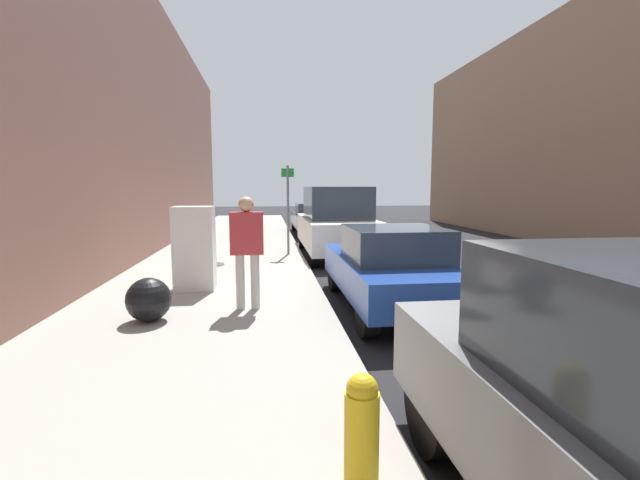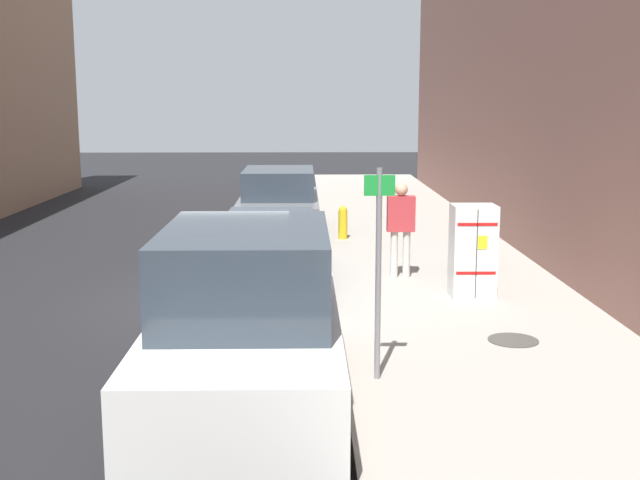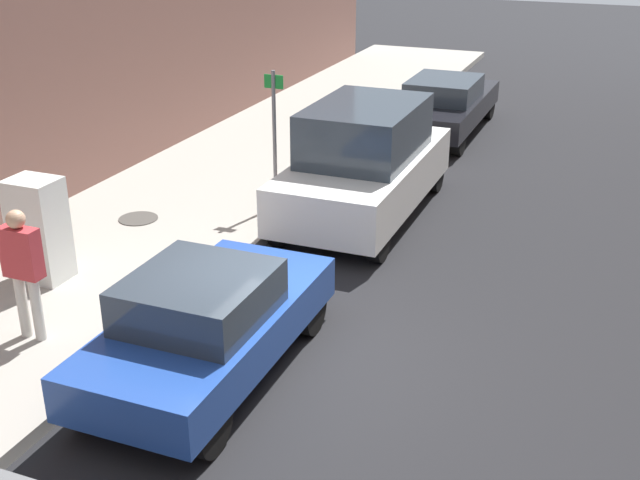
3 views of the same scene
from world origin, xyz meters
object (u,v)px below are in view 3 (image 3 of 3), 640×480
street_sign_post (274,133)px  pedestrian_walking_far (23,265)px  parked_van_white (365,162)px  discarded_refrigerator (39,230)px  parked_hatchback_blue (207,323)px  parked_sedan_dark (445,104)px

street_sign_post → pedestrian_walking_far: 5.63m
street_sign_post → parked_van_white: bearing=22.2°
discarded_refrigerator → pedestrian_walking_far: bearing=-55.1°
street_sign_post → discarded_refrigerator: bearing=-116.1°
pedestrian_walking_far → parked_van_white: size_ratio=0.37×
discarded_refrigerator → parked_van_white: (3.49, 4.66, 0.08)m
discarded_refrigerator → parked_van_white: size_ratio=0.33×
street_sign_post → pedestrian_walking_far: (-0.93, -5.54, -0.37)m
discarded_refrigerator → parked_hatchback_blue: 3.70m
street_sign_post → pedestrian_walking_far: bearing=-99.6°
street_sign_post → parked_sedan_dark: (1.51, 6.76, -0.86)m
parked_van_white → parked_sedan_dark: (-0.00, 6.14, -0.30)m
pedestrian_walking_far → parked_van_white: parked_van_white is taller
discarded_refrigerator → parked_hatchback_blue: size_ratio=0.40×
street_sign_post → parked_hatchback_blue: 5.51m
parked_van_white → parked_sedan_dark: parked_van_white is taller
pedestrian_walking_far → parked_sedan_dark: pedestrian_walking_far is taller
parked_hatchback_blue → parked_van_white: (0.00, 5.85, 0.31)m
discarded_refrigerator → parked_sedan_dark: (3.49, 10.80, -0.23)m
parked_van_white → parked_sedan_dark: bearing=90.0°
pedestrian_walking_far → parked_sedan_dark: bearing=134.7°
pedestrian_walking_far → parked_van_white: (2.45, 6.16, -0.18)m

